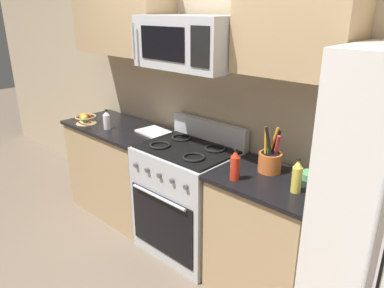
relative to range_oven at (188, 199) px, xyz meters
The scene contains 15 objects.
ground_plane 0.83m from the range_oven, 90.00° to the right, with size 16.00×16.00×0.00m, color #6B5B4C.
wall_back 0.90m from the range_oven, 90.00° to the left, with size 8.00×0.10×2.60m, color tan.
counter_left 0.92m from the range_oven, behind, with size 1.07×0.58×0.91m.
range_oven is the anchor object (origin of this frame).
counter_right 0.76m from the range_oven, ahead, with size 0.75×0.58×0.91m.
microwave 1.25m from the range_oven, 90.02° to the left, with size 0.78×0.44×0.37m.
upper_cabinets_left 1.71m from the range_oven, behind, with size 1.06×0.34×0.68m.
upper_cabinets_right 1.63m from the range_oven, 10.34° to the left, with size 0.74×0.34×0.68m.
utensil_crock 0.87m from the range_oven, ahead, with size 0.16×0.16×0.32m.
fruit_basket 1.30m from the range_oven, behind, with size 0.20×0.20×0.10m.
cutting_board 0.67m from the range_oven, 169.27° to the left, with size 0.30×0.22×0.02m, color silver.
bottle_oil 1.11m from the range_oven, ahead, with size 0.06×0.06×0.22m.
bottle_hot_sauce 0.82m from the range_oven, 16.53° to the right, with size 0.06×0.06×0.21m.
bottle_vinegar 1.05m from the range_oven, behind, with size 0.07×0.07×0.18m.
prep_bowl 1.06m from the range_oven, ahead, with size 0.12×0.12×0.05m.
Camera 1 is at (1.86, -1.25, 1.96)m, focal length 34.32 mm.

